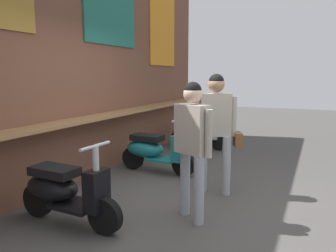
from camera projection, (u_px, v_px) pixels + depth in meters
ground_plane at (188, 204)px, 4.31m from camera, size 27.21×27.21×0.00m
market_stall_facade at (61, 53)px, 4.84m from camera, size 9.72×0.61×3.99m
scooter_black at (63, 190)px, 3.71m from camera, size 0.46×1.40×0.97m
scooter_teal at (153, 150)px, 5.70m from camera, size 0.46×1.40×0.97m
scooter_silver at (196, 131)px, 7.63m from camera, size 0.50×1.40×0.97m
shopper_with_handbag at (217, 121)px, 4.58m from camera, size 0.45×0.65×1.70m
shopper_browsing at (192, 137)px, 3.74m from camera, size 0.33×0.52×1.61m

